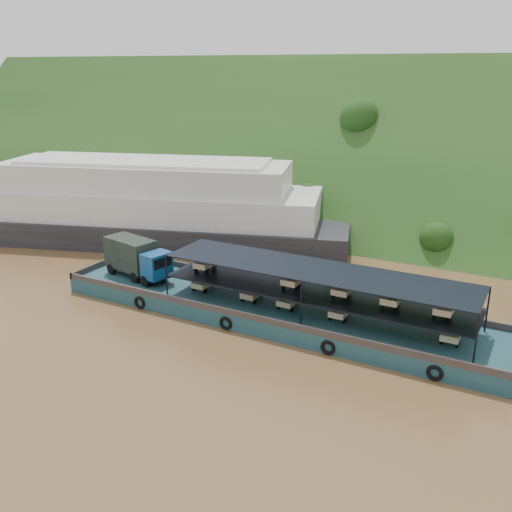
% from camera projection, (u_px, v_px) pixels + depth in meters
% --- Properties ---
extents(ground, '(160.00, 160.00, 0.00)m').
position_uv_depth(ground, '(260.00, 308.00, 45.65)').
color(ground, brown).
rests_on(ground, ground).
extents(hillside, '(140.00, 39.60, 39.60)m').
position_uv_depth(hillside, '(387.00, 211.00, 75.69)').
color(hillside, '#193714').
rests_on(hillside, ground).
extents(cargo_barge, '(35.00, 7.18, 4.54)m').
position_uv_depth(cargo_barge, '(260.00, 302.00, 43.97)').
color(cargo_barge, '#153C4B').
rests_on(cargo_barge, ground).
extents(passenger_ferry, '(45.30, 24.04, 8.92)m').
position_uv_depth(passenger_ferry, '(147.00, 206.00, 62.36)').
color(passenger_ferry, black).
rests_on(passenger_ferry, ground).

